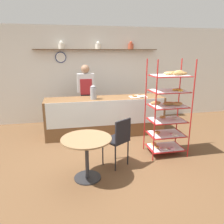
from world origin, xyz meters
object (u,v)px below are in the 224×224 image
Objects in this scene: cafe_table at (87,148)px; person_worker at (86,95)px; cafe_chair at (119,137)px; coffee_carafe at (93,93)px; donut_tray_counter at (139,96)px; pastry_rack at (168,110)px.

person_worker is at bearing 84.63° from cafe_table.
coffee_carafe is at bearing -113.71° from cafe_chair.
pastry_rack is at bearing -81.29° from donut_tray_counter.
person_worker is 2.46m from cafe_table.
cafe_table is at bearing -128.66° from donut_tray_counter.
pastry_rack is 1.80m from cafe_table.
pastry_rack reaches higher than cafe_table.
person_worker is 0.64m from coffee_carafe.
donut_tray_counter is at bearing 0.66° from coffee_carafe.
person_worker is 4.00× the size of donut_tray_counter.
pastry_rack is 5.75× the size of coffee_carafe.
donut_tray_counter is at bearing -152.11° from cafe_chair.
pastry_rack is 1.16m from cafe_chair.
coffee_carafe is (0.35, 1.81, 0.55)m from cafe_table.
pastry_rack is 1.11× the size of person_worker.
cafe_table is 1.88× the size of donut_tray_counter.
coffee_carafe is 0.77× the size of donut_tray_counter.
cafe_table is (-1.65, -0.60, -0.38)m from pastry_rack.
cafe_table is (-0.23, -2.42, -0.39)m from person_worker.
cafe_chair is at bearing -80.99° from coffee_carafe.
person_worker is 1.37m from donut_tray_counter.
cafe_table is 2.38m from donut_tray_counter.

